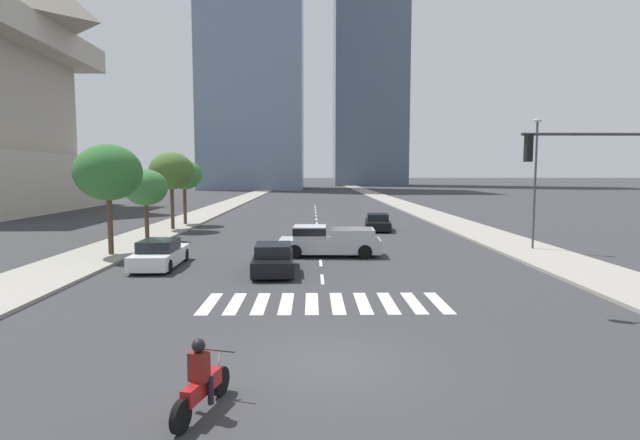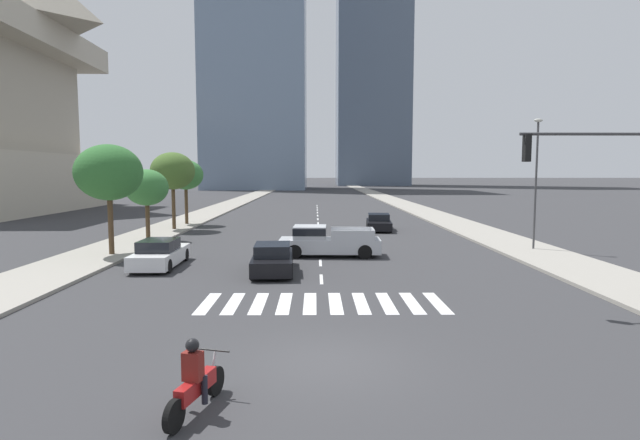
{
  "view_description": "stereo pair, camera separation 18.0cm",
  "coord_description": "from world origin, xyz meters",
  "px_view_note": "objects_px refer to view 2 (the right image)",
  "views": [
    {
      "loc": [
        -0.45,
        -11.9,
        4.6
      ],
      "look_at": [
        0.0,
        15.56,
        2.0
      ],
      "focal_mm": 28.39,
      "sensor_mm": 36.0,
      "label": 1
    },
    {
      "loc": [
        -0.27,
        -11.9,
        4.6
      ],
      "look_at": [
        0.0,
        15.56,
        2.0
      ],
      "focal_mm": 28.39,
      "sensor_mm": 36.0,
      "label": 2
    }
  ],
  "objects_px": {
    "street_tree_nearest": "(109,173)",
    "street_tree_fourth": "(186,175)",
    "motorcycle_lead": "(196,383)",
    "street_tree_second": "(147,188)",
    "street_lamp_east": "(536,174)",
    "street_tree_third": "(173,171)",
    "sedan_black_0": "(379,223)",
    "sedan_black_2": "(273,259)",
    "pickup_truck": "(325,241)",
    "traffic_signal_near": "(612,180)",
    "sedan_white_1": "(160,254)"
  },
  "relations": [
    {
      "from": "street_tree_nearest",
      "to": "street_tree_fourth",
      "type": "height_order",
      "value": "street_tree_nearest"
    },
    {
      "from": "motorcycle_lead",
      "to": "street_tree_second",
      "type": "distance_m",
      "value": 25.94
    },
    {
      "from": "street_lamp_east",
      "to": "street_tree_third",
      "type": "relative_size",
      "value": 1.25
    },
    {
      "from": "sedan_black_0",
      "to": "street_tree_third",
      "type": "distance_m",
      "value": 16.71
    },
    {
      "from": "sedan_black_2",
      "to": "street_tree_third",
      "type": "relative_size",
      "value": 0.79
    },
    {
      "from": "pickup_truck",
      "to": "street_lamp_east",
      "type": "xyz_separation_m",
      "value": [
        12.23,
        1.64,
        3.69
      ]
    },
    {
      "from": "traffic_signal_near",
      "to": "street_tree_nearest",
      "type": "height_order",
      "value": "traffic_signal_near"
    },
    {
      "from": "sedan_white_1",
      "to": "traffic_signal_near",
      "type": "relative_size",
      "value": 0.79
    },
    {
      "from": "street_tree_second",
      "to": "street_tree_third",
      "type": "height_order",
      "value": "street_tree_third"
    },
    {
      "from": "sedan_black_2",
      "to": "motorcycle_lead",
      "type": "bearing_deg",
      "value": 175.95
    },
    {
      "from": "sedan_black_2",
      "to": "traffic_signal_near",
      "type": "xyz_separation_m",
      "value": [
        11.72,
        -6.42,
        3.74
      ]
    },
    {
      "from": "sedan_black_2",
      "to": "street_lamp_east",
      "type": "height_order",
      "value": "street_lamp_east"
    },
    {
      "from": "motorcycle_lead",
      "to": "street_tree_nearest",
      "type": "xyz_separation_m",
      "value": [
        -8.85,
        18.14,
        3.99
      ]
    },
    {
      "from": "street_lamp_east",
      "to": "street_tree_third",
      "type": "distance_m",
      "value": 26.16
    },
    {
      "from": "pickup_truck",
      "to": "sedan_white_1",
      "type": "distance_m",
      "value": 8.67
    },
    {
      "from": "sedan_white_1",
      "to": "traffic_signal_near",
      "type": "height_order",
      "value": "traffic_signal_near"
    },
    {
      "from": "street_tree_fourth",
      "to": "pickup_truck",
      "type": "bearing_deg",
      "value": -54.24
    },
    {
      "from": "sedan_white_1",
      "to": "sedan_black_0",
      "type": "bearing_deg",
      "value": -39.75
    },
    {
      "from": "street_lamp_east",
      "to": "sedan_white_1",
      "type": "bearing_deg",
      "value": -166.94
    },
    {
      "from": "sedan_black_0",
      "to": "street_tree_third",
      "type": "relative_size",
      "value": 0.82
    },
    {
      "from": "street_tree_nearest",
      "to": "street_tree_fourth",
      "type": "relative_size",
      "value": 1.08
    },
    {
      "from": "street_lamp_east",
      "to": "street_tree_fourth",
      "type": "height_order",
      "value": "street_lamp_east"
    },
    {
      "from": "pickup_truck",
      "to": "sedan_black_0",
      "type": "xyz_separation_m",
      "value": [
        4.53,
        12.49,
        -0.22
      ]
    },
    {
      "from": "street_tree_fourth",
      "to": "street_tree_nearest",
      "type": "bearing_deg",
      "value": -90.0
    },
    {
      "from": "pickup_truck",
      "to": "sedan_white_1",
      "type": "height_order",
      "value": "pickup_truck"
    },
    {
      "from": "street_tree_fourth",
      "to": "sedan_black_0",
      "type": "bearing_deg",
      "value": -12.93
    },
    {
      "from": "street_tree_nearest",
      "to": "street_tree_second",
      "type": "relative_size",
      "value": 1.28
    },
    {
      "from": "sedan_black_2",
      "to": "sedan_black_0",
      "type": "bearing_deg",
      "value": -25.11
    },
    {
      "from": "motorcycle_lead",
      "to": "street_tree_fourth",
      "type": "bearing_deg",
      "value": 30.26
    },
    {
      "from": "traffic_signal_near",
      "to": "street_tree_second",
      "type": "distance_m",
      "value": 26.93
    },
    {
      "from": "sedan_black_0",
      "to": "street_lamp_east",
      "type": "bearing_deg",
      "value": 40.34
    },
    {
      "from": "motorcycle_lead",
      "to": "pickup_truck",
      "type": "height_order",
      "value": "pickup_truck"
    },
    {
      "from": "sedan_black_2",
      "to": "street_tree_nearest",
      "type": "relative_size",
      "value": 0.8
    },
    {
      "from": "motorcycle_lead",
      "to": "street_tree_second",
      "type": "bearing_deg",
      "value": 35.9
    },
    {
      "from": "pickup_truck",
      "to": "street_tree_second",
      "type": "bearing_deg",
      "value": -25.35
    },
    {
      "from": "pickup_truck",
      "to": "street_lamp_east",
      "type": "relative_size",
      "value": 0.74
    },
    {
      "from": "sedan_white_1",
      "to": "motorcycle_lead",
      "type": "bearing_deg",
      "value": -161.4
    },
    {
      "from": "sedan_black_2",
      "to": "street_tree_second",
      "type": "xyz_separation_m",
      "value": [
        -9.18,
        10.55,
        2.96
      ]
    },
    {
      "from": "pickup_truck",
      "to": "street_tree_nearest",
      "type": "relative_size",
      "value": 0.93
    },
    {
      "from": "motorcycle_lead",
      "to": "pickup_truck",
      "type": "distance_m",
      "value": 18.38
    },
    {
      "from": "sedan_black_2",
      "to": "street_tree_nearest",
      "type": "xyz_separation_m",
      "value": [
        -9.18,
        4.48,
        3.95
      ]
    },
    {
      "from": "street_lamp_east",
      "to": "street_tree_second",
      "type": "bearing_deg",
      "value": 169.57
    },
    {
      "from": "street_tree_nearest",
      "to": "street_tree_second",
      "type": "height_order",
      "value": "street_tree_nearest"
    },
    {
      "from": "street_lamp_east",
      "to": "traffic_signal_near",
      "type": "bearing_deg",
      "value": -103.47
    },
    {
      "from": "traffic_signal_near",
      "to": "street_tree_fourth",
      "type": "relative_size",
      "value": 1.11
    },
    {
      "from": "motorcycle_lead",
      "to": "street_tree_fourth",
      "type": "relative_size",
      "value": 0.39
    },
    {
      "from": "sedan_black_0",
      "to": "sedan_black_2",
      "type": "bearing_deg",
      "value": -17.49
    },
    {
      "from": "street_lamp_east",
      "to": "street_tree_nearest",
      "type": "relative_size",
      "value": 1.26
    },
    {
      "from": "sedan_white_1",
      "to": "street_tree_nearest",
      "type": "distance_m",
      "value": 6.13
    },
    {
      "from": "sedan_black_2",
      "to": "street_tree_fourth",
      "type": "distance_m",
      "value": 22.96
    }
  ]
}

